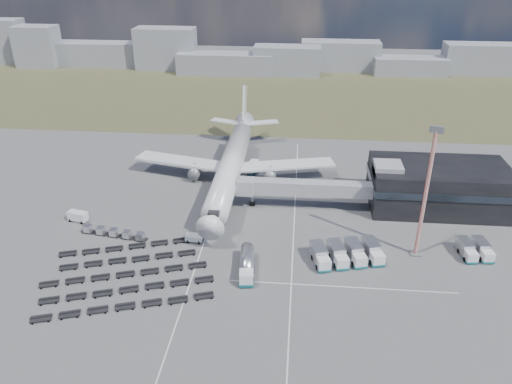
{
  "coord_description": "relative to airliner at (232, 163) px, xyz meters",
  "views": [
    {
      "loc": [
        16.28,
        -79.87,
        54.76
      ],
      "look_at": [
        7.16,
        19.55,
        4.0
      ],
      "focal_mm": 35.0,
      "sensor_mm": 36.0,
      "label": 1
    }
  ],
  "objects": [
    {
      "name": "lane_markings",
      "position": [
        9.77,
        -29.38,
        -5.29
      ],
      "size": [
        47.12,
        110.0,
        0.01
      ],
      "color": "silver",
      "rests_on": "ground"
    },
    {
      "name": "catering_truck",
      "position": [
        4.42,
        6.34,
        -3.99
      ],
      "size": [
        3.42,
        5.9,
        2.54
      ],
      "rotation": [
        0.0,
        0.0,
        -0.22
      ],
      "color": "white",
      "rests_on": "ground"
    },
    {
      "name": "terminal",
      "position": [
        47.77,
        -8.41,
        -0.04
      ],
      "size": [
        30.4,
        16.4,
        11.0
      ],
      "color": "black",
      "rests_on": "ground"
    },
    {
      "name": "ground",
      "position": [
        0.0,
        -32.38,
        -5.29
      ],
      "size": [
        420.0,
        420.0,
        0.0
      ],
      "primitive_type": "plane",
      "color": "#565659",
      "rests_on": "ground"
    },
    {
      "name": "service_trucks_far",
      "position": [
        50.88,
        -28.21,
        -3.9
      ],
      "size": [
        6.05,
        6.97,
        2.56
      ],
      "rotation": [
        0.0,
        0.0,
        0.12
      ],
      "color": "white",
      "rests_on": "ground"
    },
    {
      "name": "uld_row",
      "position": [
        -20.8,
        -27.85,
        -4.35
      ],
      "size": [
        14.43,
        3.88,
        1.58
      ],
      "rotation": [
        0.0,
        0.0,
        -0.17
      ],
      "color": "black",
      "rests_on": "ground"
    },
    {
      "name": "service_trucks_near",
      "position": [
        26.19,
        -32.03,
        -3.74
      ],
      "size": [
        14.23,
        10.08,
        2.86
      ],
      "rotation": [
        0.0,
        0.0,
        0.25
      ],
      "color": "white",
      "rests_on": "ground"
    },
    {
      "name": "pushback_tug",
      "position": [
        -4.0,
        -28.12,
        -4.54
      ],
      "size": [
        3.45,
        2.09,
        1.5
      ],
      "primitive_type": "cube",
      "rotation": [
        0.0,
        0.0,
        -0.06
      ],
      "color": "white",
      "rests_on": "ground"
    },
    {
      "name": "skyline",
      "position": [
        -27.1,
        120.98,
        2.01
      ],
      "size": [
        312.3,
        24.74,
        20.62
      ],
      "color": "gray",
      "rests_on": "ground"
    },
    {
      "name": "baggage_dollies",
      "position": [
        -14.04,
        -41.04,
        -4.9
      ],
      "size": [
        33.35,
        27.91,
        0.79
      ],
      "rotation": [
        0.0,
        0.0,
        0.31
      ],
      "color": "black",
      "rests_on": "ground"
    },
    {
      "name": "grass_strip",
      "position": [
        0.0,
        77.62,
        -5.29
      ],
      "size": [
        420.0,
        90.0,
        0.01
      ],
      "primitive_type": "cube",
      "color": "#444328",
      "rests_on": "ground"
    },
    {
      "name": "jet_bridge",
      "position": [
        15.9,
        -11.95,
        -0.24
      ],
      "size": [
        30.3,
        3.8,
        7.05
      ],
      "color": "#939399",
      "rests_on": "ground"
    },
    {
      "name": "floodlight_mast",
      "position": [
        39.78,
        -28.73,
        7.84
      ],
      "size": [
        2.48,
        2.02,
        26.2
      ],
      "rotation": [
        0.0,
        0.0,
        -0.38
      ],
      "color": "red",
      "rests_on": "ground"
    },
    {
      "name": "airliner",
      "position": [
        0.0,
        0.0,
        0.0
      ],
      "size": [
        51.59,
        64.53,
        17.62
      ],
      "color": "white",
      "rests_on": "ground"
    },
    {
      "name": "utility_van",
      "position": [
        -30.72,
        -22.42,
        -4.16
      ],
      "size": [
        4.56,
        2.87,
        2.26
      ],
      "primitive_type": "cube",
      "rotation": [
        0.0,
        0.0,
        -0.24
      ],
      "color": "white",
      "rests_on": "ground"
    },
    {
      "name": "fuel_tanker",
      "position": [
        7.75,
        -37.45,
        -3.64
      ],
      "size": [
        3.44,
        10.39,
        3.3
      ],
      "rotation": [
        0.0,
        0.0,
        0.09
      ],
      "color": "white",
      "rests_on": "ground"
    }
  ]
}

